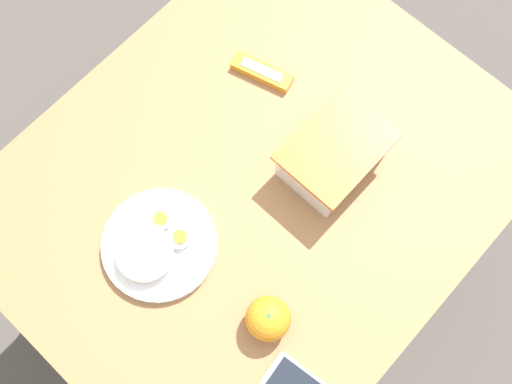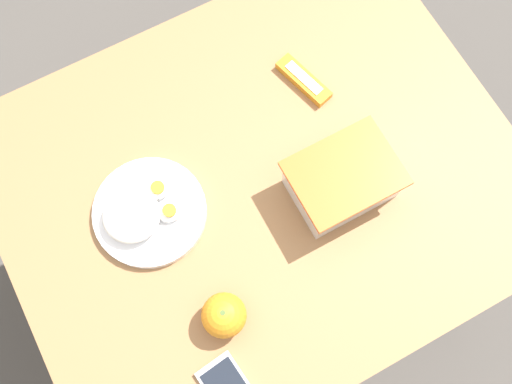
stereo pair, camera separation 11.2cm
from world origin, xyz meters
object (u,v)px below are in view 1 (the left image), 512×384
(food_container, at_px, (333,156))
(orange_fruit, at_px, (268,319))
(rice_plate, at_px, (155,247))
(candy_bar, at_px, (262,72))

(food_container, height_order, orange_fruit, food_container)
(food_container, distance_m, orange_fruit, 0.33)
(rice_plate, bearing_deg, orange_fruit, 100.17)
(food_container, relative_size, rice_plate, 0.90)
(rice_plate, relative_size, candy_bar, 1.62)
(orange_fruit, height_order, candy_bar, orange_fruit)
(orange_fruit, bearing_deg, food_container, -159.67)
(orange_fruit, relative_size, candy_bar, 0.60)
(candy_bar, bearing_deg, food_container, 77.04)
(rice_plate, distance_m, candy_bar, 0.42)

